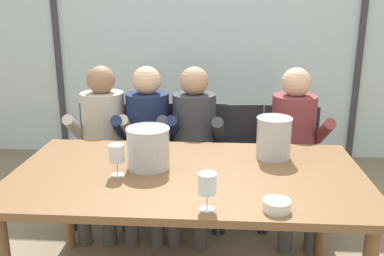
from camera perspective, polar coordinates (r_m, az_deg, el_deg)
ground at (r=3.57m, az=0.72°, el=-11.16°), size 14.00×14.00×0.00m
window_glass_panel at (r=4.60m, az=1.80°, el=12.03°), size 7.13×0.03×2.60m
window_mullion_left at (r=4.91m, az=-17.66°, el=11.56°), size 0.06×0.06×2.60m
window_mullion_right at (r=4.80m, az=21.69°, el=11.08°), size 0.06×0.06×2.60m
hillside_vineyard at (r=8.39m, az=2.77°, el=10.58°), size 13.13×2.40×1.60m
dining_table at (r=2.37m, az=-0.58°, el=-7.65°), size 1.93×1.05×0.76m
chair_near_curtain at (r=3.41m, az=-11.53°, el=-3.21°), size 0.45×0.45×0.90m
chair_left_of_center at (r=3.36m, az=-5.05°, el=-3.25°), size 0.48×0.48×0.90m
chair_center at (r=3.31m, az=0.98°, el=-3.49°), size 0.44×0.44×0.90m
chair_right_of_center at (r=3.32m, az=6.04°, el=-3.50°), size 0.48×0.48×0.90m
chair_near_window_right at (r=3.36m, az=12.93°, el=-3.64°), size 0.49×0.49×0.90m
person_beige_jumper at (r=3.23m, az=-11.96°, el=-1.12°), size 0.48×0.62×1.21m
person_navy_polo at (r=3.15m, az=-6.02°, el=-1.27°), size 0.48×0.62×1.21m
person_charcoal_jacket at (r=3.11m, az=0.12°, el=-1.41°), size 0.48×0.62×1.21m
person_maroon_top at (r=3.16m, az=13.57°, el=-1.65°), size 0.47×0.62×1.21m
ice_bucket_primary at (r=2.57m, az=10.89°, el=-1.19°), size 0.21×0.21×0.25m
ice_bucket_secondary at (r=2.38m, az=-5.87°, el=-2.58°), size 0.24×0.24×0.23m
tasting_bowl at (r=1.96m, az=11.28°, el=-10.13°), size 0.12×0.12×0.05m
wine_glass_by_left_taster at (r=1.89m, az=2.05°, el=-7.55°), size 0.08×0.08×0.17m
wine_glass_near_bucket at (r=2.30m, az=-10.06°, el=-3.42°), size 0.08×0.08×0.17m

